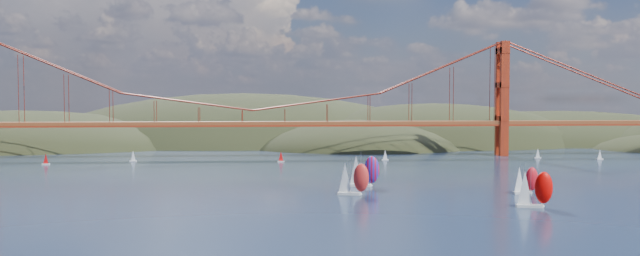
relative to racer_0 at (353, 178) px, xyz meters
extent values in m
plane|color=black|center=(-31.77, -61.20, -4.86)|extent=(1200.00, 1200.00, 0.00)
ellipsoid|color=black|center=(-171.77, 198.80, -16.06)|extent=(240.00, 140.00, 64.00)
ellipsoid|color=black|center=(-41.77, 238.80, -21.66)|extent=(300.00, 180.00, 96.00)
ellipsoid|color=black|center=(78.23, 208.80, -18.16)|extent=(220.00, 140.00, 76.00)
ellipsoid|color=black|center=(28.23, 178.80, -13.26)|extent=(140.00, 110.00, 48.00)
ellipsoid|color=black|center=(168.23, 228.80, -15.36)|extent=(260.00, 160.00, 60.00)
cube|color=brown|center=(-31.77, 118.80, 11.14)|extent=(440.00, 7.00, 1.60)
cube|color=maroon|center=(-31.77, 118.80, 9.94)|extent=(440.00, 7.00, 0.80)
cube|color=maroon|center=(88.23, 118.80, 22.64)|extent=(4.00, 8.50, 55.00)
cube|color=silver|center=(-1.03, 0.25, -4.48)|extent=(6.59, 3.22, 0.76)
cylinder|color=#99999E|center=(-0.72, 0.17, 0.66)|extent=(0.10, 0.10, 9.52)
cone|color=white|center=(-2.14, 0.52, 0.19)|extent=(4.29, 4.29, 8.38)
ellipsoid|color=red|center=(2.37, -0.57, 0.19)|extent=(4.98, 3.76, 8.00)
cube|color=silver|center=(41.84, -23.52, -4.48)|extent=(6.56, 2.72, 0.76)
cylinder|color=#99999E|center=(42.16, -23.57, 0.68)|extent=(0.10, 0.10, 9.55)
cone|color=white|center=(40.71, -23.35, 0.20)|extent=(4.06, 4.06, 8.41)
ellipsoid|color=#D70300|center=(45.31, -24.04, 0.20)|extent=(4.83, 3.44, 8.03)
cube|color=silver|center=(49.06, -1.60, -4.54)|extent=(5.55, 2.19, 0.65)
cylinder|color=#99999E|center=(49.33, -1.56, -0.16)|extent=(0.08, 0.08, 8.10)
cone|color=white|center=(48.10, -1.72, -0.57)|extent=(3.39, 3.39, 7.13)
ellipsoid|color=red|center=(52.01, -1.22, -0.57)|extent=(4.05, 2.84, 6.80)
cube|color=white|center=(4.48, 17.04, -4.46)|extent=(6.95, 3.14, 0.81)
cylinder|color=#99999E|center=(4.81, 16.97, 0.98)|extent=(0.10, 0.10, 10.07)
cone|color=white|center=(3.30, 17.27, 0.48)|extent=(4.42, 4.42, 8.86)
ellipsoid|color=#B30A1B|center=(8.11, 16.32, 0.48)|extent=(5.18, 3.81, 8.46)
cube|color=silver|center=(-116.80, 91.24, -4.61)|extent=(3.00, 1.00, 0.50)
cone|color=red|center=(-116.80, 91.24, -2.26)|extent=(2.00, 2.00, 4.20)
cube|color=silver|center=(-83.52, 101.97, -4.61)|extent=(3.00, 1.00, 0.50)
cone|color=white|center=(-83.52, 101.97, -2.26)|extent=(2.00, 2.00, 4.20)
cube|color=silver|center=(99.32, 102.52, -4.61)|extent=(3.00, 1.00, 0.50)
cone|color=white|center=(99.32, 102.52, -2.26)|extent=(2.00, 2.00, 4.20)
cube|color=silver|center=(124.45, 94.11, -4.61)|extent=(3.00, 1.00, 0.50)
cone|color=white|center=(124.45, 94.11, -2.26)|extent=(2.00, 2.00, 4.20)
cube|color=silver|center=(27.46, 98.70, -4.61)|extent=(3.00, 1.00, 0.50)
cone|color=white|center=(27.46, 98.70, -2.26)|extent=(2.00, 2.00, 4.20)
cube|color=silver|center=(-19.01, 94.88, -4.61)|extent=(3.00, 1.00, 0.50)
cone|color=red|center=(-19.01, 94.88, -2.26)|extent=(2.00, 2.00, 4.20)
camera|label=1|loc=(-22.80, -175.02, 22.51)|focal=35.00mm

